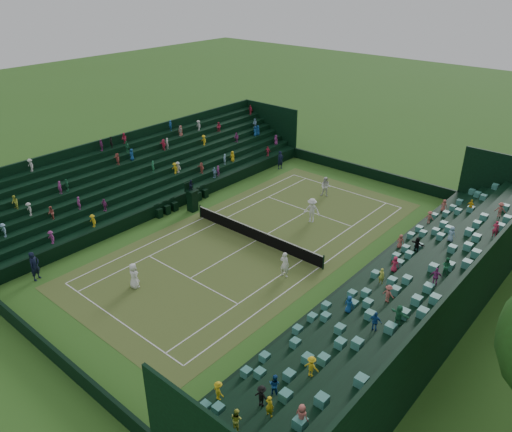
# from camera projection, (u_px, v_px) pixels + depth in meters

# --- Properties ---
(ground) EXTENTS (160.00, 160.00, 0.00)m
(ground) POSITION_uv_depth(u_px,v_px,m) (256.00, 241.00, 35.96)
(ground) COLOR #346520
(ground) RESTS_ON ground
(court_surface) EXTENTS (12.97, 26.77, 0.01)m
(court_surface) POSITION_uv_depth(u_px,v_px,m) (256.00, 241.00, 35.96)
(court_surface) COLOR #356923
(court_surface) RESTS_ON ground
(perimeter_wall_north) EXTENTS (17.17, 0.20, 1.00)m
(perimeter_wall_north) POSITION_uv_depth(u_px,v_px,m) (367.00, 172.00, 46.48)
(perimeter_wall_north) COLOR black
(perimeter_wall_north) RESTS_ON ground
(perimeter_wall_south) EXTENTS (17.17, 0.20, 1.00)m
(perimeter_wall_south) POSITION_uv_depth(u_px,v_px,m) (49.00, 351.00, 25.00)
(perimeter_wall_south) COLOR black
(perimeter_wall_south) RESTS_ON ground
(perimeter_wall_east) EXTENTS (0.20, 31.77, 1.00)m
(perimeter_wall_east) POSITION_uv_depth(u_px,v_px,m) (360.00, 278.00, 30.79)
(perimeter_wall_east) COLOR black
(perimeter_wall_east) RESTS_ON ground
(perimeter_wall_west) EXTENTS (0.20, 31.77, 1.00)m
(perimeter_wall_west) POSITION_uv_depth(u_px,v_px,m) (177.00, 202.00, 40.68)
(perimeter_wall_west) COLOR black
(perimeter_wall_west) RESTS_ON ground
(north_grandstand) EXTENTS (6.60, 32.00, 4.90)m
(north_grandstand) POSITION_uv_depth(u_px,v_px,m) (427.00, 290.00, 27.89)
(north_grandstand) COLOR black
(north_grandstand) RESTS_ON ground
(south_grandstand) EXTENTS (6.60, 32.00, 4.90)m
(south_grandstand) POSITION_uv_depth(u_px,v_px,m) (144.00, 177.00, 42.65)
(south_grandstand) COLOR black
(south_grandstand) RESTS_ON ground
(tennis_net) EXTENTS (11.67, 0.10, 1.06)m
(tennis_net) POSITION_uv_depth(u_px,v_px,m) (256.00, 234.00, 35.73)
(tennis_net) COLOR black
(tennis_net) RESTS_ON ground
(umpire_chair) EXTENTS (0.85, 0.85, 2.68)m
(umpire_chair) POSITION_uv_depth(u_px,v_px,m) (192.00, 198.00, 39.88)
(umpire_chair) COLOR black
(umpire_chair) RESTS_ON ground
(courtside_chairs) EXTENTS (0.49, 5.46, 1.06)m
(courtside_chairs) POSITION_uv_depth(u_px,v_px,m) (183.00, 202.00, 40.83)
(courtside_chairs) COLOR black
(courtside_chairs) RESTS_ON ground
(player_near_west) EXTENTS (0.87, 0.61, 1.68)m
(player_near_west) POSITION_uv_depth(u_px,v_px,m) (134.00, 276.00, 30.41)
(player_near_west) COLOR white
(player_near_west) RESTS_ON ground
(player_near_east) EXTENTS (0.70, 0.51, 1.77)m
(player_near_east) POSITION_uv_depth(u_px,v_px,m) (285.00, 264.00, 31.47)
(player_near_east) COLOR white
(player_near_east) RESTS_ON ground
(player_far_west) EXTENTS (1.02, 0.90, 1.76)m
(player_far_west) POSITION_uv_depth(u_px,v_px,m) (326.00, 187.00, 42.48)
(player_far_west) COLOR white
(player_far_west) RESTS_ON ground
(player_far_east) EXTENTS (1.44, 1.12, 1.97)m
(player_far_east) POSITION_uv_depth(u_px,v_px,m) (312.00, 210.00, 38.18)
(player_far_east) COLOR white
(player_far_east) RESTS_ON ground
(line_judge_north) EXTENTS (0.59, 0.74, 1.78)m
(line_judge_north) POSITION_uv_depth(u_px,v_px,m) (280.00, 160.00, 48.28)
(line_judge_north) COLOR black
(line_judge_north) RESTS_ON ground
(line_judge_south) EXTENTS (0.68, 0.83, 1.96)m
(line_judge_south) POSITION_uv_depth(u_px,v_px,m) (35.00, 266.00, 31.14)
(line_judge_south) COLOR black
(line_judge_south) RESTS_ON ground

